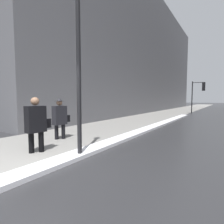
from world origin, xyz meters
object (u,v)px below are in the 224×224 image
Objects in this scene: traffic_light_near at (199,90)px; pedestrian_nearside at (60,117)px; pedestrian_with_shoulder_bag at (36,122)px; lamp_post at (78,47)px.

pedestrian_nearside is at bearing -101.78° from traffic_light_near.
pedestrian_with_shoulder_bag is at bearing 33.61° from pedestrian_nearside.
lamp_post is at bearing 68.37° from pedestrian_nearside.
pedestrian_nearside is at bearing 152.45° from lamp_post.
pedestrian_with_shoulder_bag is at bearing -162.71° from lamp_post.
lamp_post is 3.18m from pedestrian_nearside.
traffic_light_near is at bearing 179.65° from pedestrian_with_shoulder_bag.
lamp_post is 3.00× the size of pedestrian_nearside.
pedestrian_nearside is (-0.81, 1.54, -0.01)m from pedestrian_with_shoulder_bag.
pedestrian_with_shoulder_bag is (-1.98, -17.99, -1.62)m from traffic_light_near.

